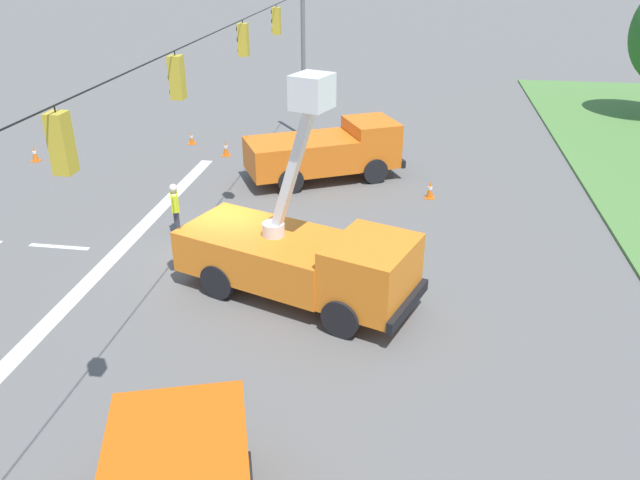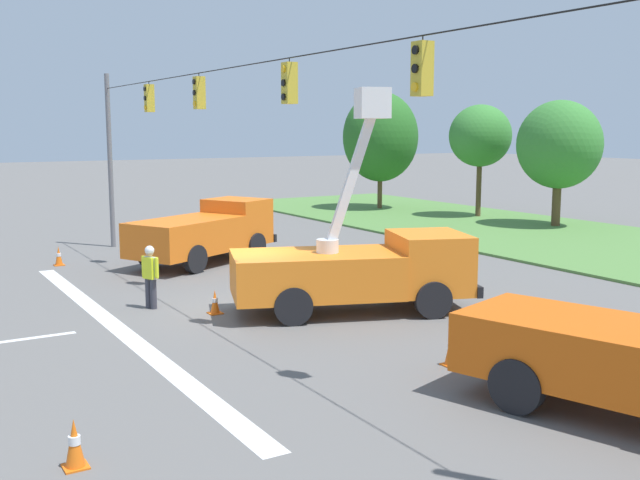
{
  "view_description": "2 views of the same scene",
  "coord_description": "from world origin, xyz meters",
  "px_view_note": "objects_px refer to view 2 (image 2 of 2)",
  "views": [
    {
      "loc": [
        16.14,
        5.33,
        8.88
      ],
      "look_at": [
        0.89,
        2.95,
        1.31
      ],
      "focal_mm": 35.0,
      "sensor_mm": 36.0,
      "label": 1
    },
    {
      "loc": [
        18.43,
        -8.56,
        4.97
      ],
      "look_at": [
        -0.55,
        2.78,
        1.67
      ],
      "focal_mm": 42.0,
      "sensor_mm": 36.0,
      "label": 2
    }
  ],
  "objects_px": {
    "utility_truck_support_near": "(206,231)",
    "traffic_cone_foreground_right": "(215,302)",
    "utility_truck_bucket_lift": "(359,266)",
    "traffic_cone_foreground_left": "(452,349)",
    "traffic_cone_mid_right": "(59,256)",
    "traffic_cone_far_left": "(321,250)",
    "traffic_cone_far_right": "(74,444)",
    "tree_west": "(480,136)",
    "tree_centre": "(559,145)",
    "tree_far_west": "(380,137)",
    "road_worker": "(150,273)"
  },
  "relations": [
    {
      "from": "tree_centre",
      "to": "utility_truck_support_near",
      "type": "bearing_deg",
      "value": -89.25
    },
    {
      "from": "traffic_cone_foreground_right",
      "to": "traffic_cone_far_right",
      "type": "xyz_separation_m",
      "value": [
        7.58,
        -5.44,
        0.06
      ]
    },
    {
      "from": "traffic_cone_far_right",
      "to": "utility_truck_bucket_lift",
      "type": "bearing_deg",
      "value": 123.06
    },
    {
      "from": "tree_centre",
      "to": "traffic_cone_far_left",
      "type": "distance_m",
      "value": 15.48
    },
    {
      "from": "tree_far_west",
      "to": "traffic_cone_far_right",
      "type": "relative_size",
      "value": 9.49
    },
    {
      "from": "utility_truck_bucket_lift",
      "to": "traffic_cone_foreground_right",
      "type": "relative_size",
      "value": 10.66
    },
    {
      "from": "road_worker",
      "to": "traffic_cone_far_left",
      "type": "distance_m",
      "value": 9.37
    },
    {
      "from": "traffic_cone_foreground_left",
      "to": "traffic_cone_mid_right",
      "type": "height_order",
      "value": "traffic_cone_foreground_left"
    },
    {
      "from": "tree_west",
      "to": "traffic_cone_mid_right",
      "type": "relative_size",
      "value": 8.96
    },
    {
      "from": "traffic_cone_foreground_right",
      "to": "traffic_cone_mid_right",
      "type": "relative_size",
      "value": 0.93
    },
    {
      "from": "tree_west",
      "to": "tree_centre",
      "type": "height_order",
      "value": "tree_centre"
    },
    {
      "from": "utility_truck_bucket_lift",
      "to": "utility_truck_support_near",
      "type": "distance_m",
      "value": 9.27
    },
    {
      "from": "tree_west",
      "to": "road_worker",
      "type": "height_order",
      "value": "tree_west"
    },
    {
      "from": "tree_west",
      "to": "utility_truck_support_near",
      "type": "height_order",
      "value": "tree_west"
    },
    {
      "from": "traffic_cone_mid_right",
      "to": "traffic_cone_far_right",
      "type": "relative_size",
      "value": 0.93
    },
    {
      "from": "traffic_cone_far_right",
      "to": "tree_far_west",
      "type": "bearing_deg",
      "value": 137.51
    },
    {
      "from": "utility_truck_bucket_lift",
      "to": "traffic_cone_far_left",
      "type": "xyz_separation_m",
      "value": [
        -7.74,
        3.44,
        -0.94
      ]
    },
    {
      "from": "utility_truck_bucket_lift",
      "to": "traffic_cone_far_left",
      "type": "height_order",
      "value": "utility_truck_bucket_lift"
    },
    {
      "from": "tree_far_west",
      "to": "tree_west",
      "type": "xyz_separation_m",
      "value": [
        6.28,
        2.29,
        0.1
      ]
    },
    {
      "from": "traffic_cone_foreground_left",
      "to": "traffic_cone_far_right",
      "type": "xyz_separation_m",
      "value": [
        0.85,
        -7.96,
        0.01
      ]
    },
    {
      "from": "traffic_cone_foreground_right",
      "to": "traffic_cone_far_left",
      "type": "relative_size",
      "value": 0.94
    },
    {
      "from": "traffic_cone_mid_right",
      "to": "traffic_cone_far_right",
      "type": "bearing_deg",
      "value": -11.05
    },
    {
      "from": "utility_truck_bucket_lift",
      "to": "traffic_cone_mid_right",
      "type": "distance_m",
      "value": 12.73
    },
    {
      "from": "tree_west",
      "to": "utility_truck_support_near",
      "type": "xyz_separation_m",
      "value": [
        5.39,
        -18.5,
        -3.38
      ]
    },
    {
      "from": "traffic_cone_mid_right",
      "to": "traffic_cone_far_right",
      "type": "distance_m",
      "value": 17.55
    },
    {
      "from": "utility_truck_support_near",
      "to": "traffic_cone_far_left",
      "type": "relative_size",
      "value": 9.38
    },
    {
      "from": "tree_far_west",
      "to": "traffic_cone_foreground_left",
      "type": "height_order",
      "value": "tree_far_west"
    },
    {
      "from": "utility_truck_bucket_lift",
      "to": "traffic_cone_far_right",
      "type": "height_order",
      "value": "utility_truck_bucket_lift"
    },
    {
      "from": "utility_truck_bucket_lift",
      "to": "utility_truck_support_near",
      "type": "height_order",
      "value": "utility_truck_bucket_lift"
    },
    {
      "from": "traffic_cone_foreground_left",
      "to": "traffic_cone_mid_right",
      "type": "distance_m",
      "value": 17.0
    },
    {
      "from": "utility_truck_bucket_lift",
      "to": "road_worker",
      "type": "xyz_separation_m",
      "value": [
        -3.26,
        -4.77,
        -0.28
      ]
    },
    {
      "from": "utility_truck_support_near",
      "to": "traffic_cone_foreground_right",
      "type": "xyz_separation_m",
      "value": [
        7.46,
        -2.83,
        -0.86
      ]
    },
    {
      "from": "traffic_cone_far_left",
      "to": "utility_truck_bucket_lift",
      "type": "bearing_deg",
      "value": -23.94
    },
    {
      "from": "traffic_cone_foreground_left",
      "to": "traffic_cone_far_left",
      "type": "distance_m",
      "value": 13.44
    },
    {
      "from": "tree_west",
      "to": "traffic_cone_mid_right",
      "type": "distance_m",
      "value": 23.99
    },
    {
      "from": "traffic_cone_far_left",
      "to": "traffic_cone_foreground_left",
      "type": "bearing_deg",
      "value": -19.09
    },
    {
      "from": "utility_truck_support_near",
      "to": "road_worker",
      "type": "xyz_separation_m",
      "value": [
        5.98,
        -4.11,
        -0.17
      ]
    },
    {
      "from": "tree_centre",
      "to": "traffic_cone_foreground_right",
      "type": "xyz_separation_m",
      "value": [
        7.71,
        -21.82,
        -3.84
      ]
    },
    {
      "from": "traffic_cone_foreground_right",
      "to": "traffic_cone_foreground_left",
      "type": "bearing_deg",
      "value": 20.56
    },
    {
      "from": "tree_west",
      "to": "utility_truck_support_near",
      "type": "bearing_deg",
      "value": -73.77
    },
    {
      "from": "tree_far_west",
      "to": "traffic_cone_foreground_right",
      "type": "distance_m",
      "value": 27.31
    },
    {
      "from": "utility_truck_bucket_lift",
      "to": "traffic_cone_foreground_left",
      "type": "xyz_separation_m",
      "value": [
        4.95,
        -0.96,
        -0.91
      ]
    },
    {
      "from": "utility_truck_bucket_lift",
      "to": "traffic_cone_far_right",
      "type": "xyz_separation_m",
      "value": [
        5.8,
        -8.92,
        -0.9
      ]
    },
    {
      "from": "utility_truck_bucket_lift",
      "to": "utility_truck_support_near",
      "type": "xyz_separation_m",
      "value": [
        -9.24,
        -0.66,
        -0.1
      ]
    },
    {
      "from": "road_worker",
      "to": "traffic_cone_far_left",
      "type": "relative_size",
      "value": 2.56
    },
    {
      "from": "utility_truck_bucket_lift",
      "to": "traffic_cone_far_left",
      "type": "relative_size",
      "value": 10.07
    },
    {
      "from": "traffic_cone_foreground_right",
      "to": "traffic_cone_mid_right",
      "type": "height_order",
      "value": "traffic_cone_mid_right"
    },
    {
      "from": "tree_centre",
      "to": "traffic_cone_far_right",
      "type": "bearing_deg",
      "value": -60.7
    },
    {
      "from": "road_worker",
      "to": "traffic_cone_mid_right",
      "type": "relative_size",
      "value": 2.52
    },
    {
      "from": "utility_truck_bucket_lift",
      "to": "traffic_cone_far_right",
      "type": "bearing_deg",
      "value": -56.94
    }
  ]
}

